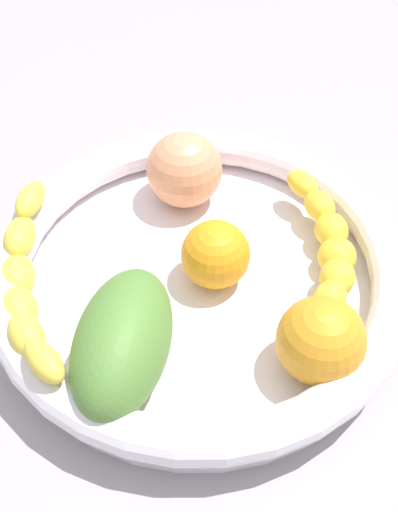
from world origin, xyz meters
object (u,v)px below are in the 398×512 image
Objects in this scene: fruit_bowl at (199,274)px; orange_mid_left at (216,255)px; mango_green at (123,342)px; banana_draped_left at (24,285)px; peach_blush at (184,170)px; orange_front at (321,341)px; banana_draped_right at (327,251)px.

orange_mid_left is at bearing -62.41° from fruit_bowl.
mango_green is at bearing 159.33° from orange_mid_left.
peach_blush is at bearing -26.83° from banana_draped_left.
orange_front is 21.37cm from peach_blush.
banana_draped_left is (-6.87, 12.39, 2.25)cm from fruit_bowl.
banana_draped_left is at bearing 92.84° from orange_front.
peach_blush reaches higher than fruit_bowl.
fruit_bowl is 2.72× the size of mango_green.
banana_draped_left reaches higher than fruit_bowl.
banana_draped_right is 15.12cm from peach_blush.
banana_draped_right is 2.77× the size of orange_front.
fruit_bowl is 1.85× the size of banana_draped_left.
banana_draped_right is 19.17cm from mango_green.
orange_mid_left is 0.45× the size of mango_green.
fruit_bowl is 10.95cm from banana_draped_right.
peach_blush is at bearing 24.01° from fruit_bowl.
banana_draped_left reaches higher than banana_draped_right.
banana_draped_right is 3.20× the size of orange_mid_left.
orange_front reaches higher than banana_draped_right.
orange_mid_left reaches higher than banana_draped_right.
orange_front is (-5.71, -10.97, 2.63)cm from fruit_bowl.
banana_draped_left is 3.27× the size of orange_mid_left.
orange_front is 0.52× the size of mango_green.
orange_mid_left is at bearing 56.92° from orange_front.
banana_draped_left is at bearing 116.35° from banana_draped_right.
banana_draped_right is at bearing -41.91° from mango_green.
banana_draped_right is (11.08, -22.37, -0.70)cm from banana_draped_left.
mango_green is at bearing 107.42° from orange_front.
mango_green and peach_blush have the same top height.
orange_front is (1.16, -23.36, 0.39)cm from banana_draped_left.
fruit_bowl is 10.64cm from peach_blush.
peach_blush reaches higher than orange_front.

